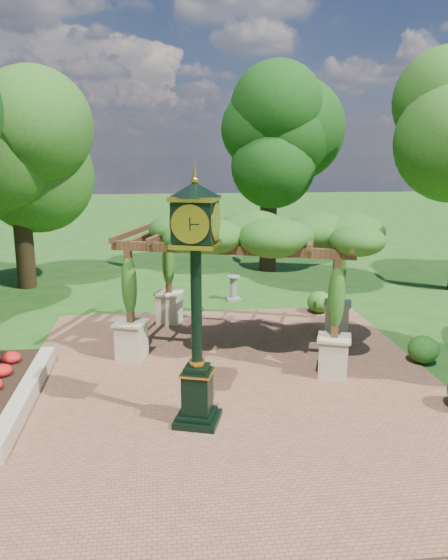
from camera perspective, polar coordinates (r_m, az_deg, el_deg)
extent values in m
plane|color=#1E4714|center=(12.32, 1.37, -12.73)|extent=(120.00, 120.00, 0.00)
cube|color=brown|center=(13.21, 0.76, -10.76)|extent=(10.00, 12.00, 0.04)
cube|color=#C6B793|center=(12.95, -19.97, -11.26)|extent=(0.35, 5.00, 0.40)
cube|color=black|center=(11.45, -2.76, -14.31)|extent=(1.08, 1.08, 0.13)
cube|color=black|center=(11.20, -2.80, -11.67)|extent=(0.68, 0.68, 0.97)
cube|color=gold|center=(11.02, -2.82, -9.64)|extent=(0.76, 0.76, 0.04)
cylinder|color=black|center=(10.55, -2.91, -2.62)|extent=(0.27, 0.27, 2.48)
cube|color=black|center=(10.22, -3.02, 6.13)|extent=(0.95, 0.95, 0.75)
cylinder|color=white|center=(9.85, -3.56, 5.84)|extent=(0.63, 0.22, 0.65)
cone|color=black|center=(10.17, -3.06, 9.44)|extent=(1.22, 1.22, 0.27)
sphere|color=gold|center=(10.16, -3.07, 10.35)|extent=(0.15, 0.15, 0.15)
cube|color=#C4BA92|center=(14.73, -9.64, -6.28)|extent=(0.87, 0.87, 0.95)
cube|color=#52341C|center=(14.30, -9.87, -0.62)|extent=(0.21, 0.21, 1.95)
cube|color=#C4BA92|center=(13.69, 11.36, -7.91)|extent=(0.87, 0.87, 0.95)
cube|color=#52341C|center=(13.23, 11.66, -1.85)|extent=(0.21, 0.21, 1.95)
cube|color=#C4BA92|center=(17.54, -5.72, -2.94)|extent=(0.87, 0.87, 0.95)
cube|color=#52341C|center=(17.18, -5.84, 1.86)|extent=(0.21, 0.21, 1.95)
cube|color=#C4BA92|center=(16.67, 11.72, -4.03)|extent=(0.87, 0.87, 0.95)
cube|color=#52341C|center=(16.29, 11.96, 1.00)|extent=(0.21, 0.21, 1.95)
cube|color=#52341C|center=(13.29, 0.47, 3.18)|extent=(5.80, 2.18, 0.23)
cube|color=#52341C|center=(16.35, 2.87, 5.09)|extent=(5.80, 2.18, 0.23)
ellipsoid|color=#245117|center=(14.77, 1.80, 5.32)|extent=(7.01, 5.60, 1.05)
cube|color=gray|center=(20.33, 0.97, -1.95)|extent=(0.56, 0.56, 0.09)
cylinder|color=gray|center=(20.22, 0.97, -0.83)|extent=(0.28, 0.28, 0.82)
cylinder|color=gray|center=(20.12, 0.98, 0.35)|extent=(0.53, 0.53, 0.05)
ellipsoid|color=#215217|center=(15.17, 20.12, -6.81)|extent=(0.99, 0.99, 0.72)
ellipsoid|color=#2D5F1B|center=(18.82, 9.93, -2.27)|extent=(0.99, 0.99, 0.74)
cylinder|color=#2F2012|center=(23.30, -20.11, 3.04)|extent=(0.74, 0.74, 3.13)
ellipsoid|color=#265017|center=(22.98, -20.93, 12.98)|extent=(4.30, 4.30, 4.94)
cylinder|color=#322014|center=(25.10, 4.63, 4.84)|extent=(0.77, 0.77, 3.42)
ellipsoid|color=#12380E|center=(24.83, 4.83, 14.96)|extent=(4.20, 4.20, 5.40)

